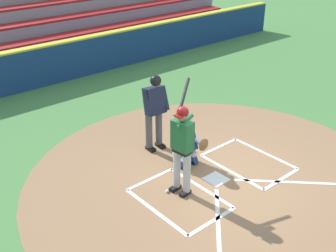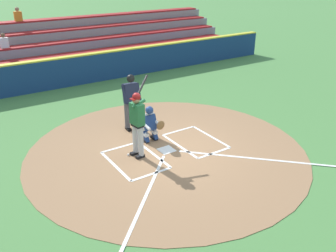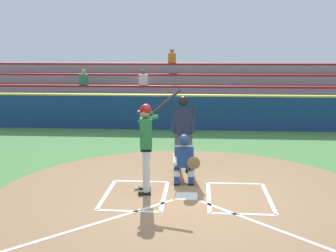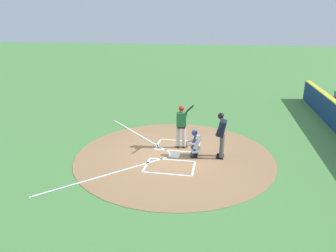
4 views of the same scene
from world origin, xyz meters
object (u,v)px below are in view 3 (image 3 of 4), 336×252
object	(u,v)px
batter	(146,141)
plate_umpire	(183,128)
baseball	(136,189)
catcher	(185,159)

from	to	relation	value
batter	plate_umpire	size ratio (longest dim) A/B	1.14
batter	baseball	distance (m)	1.10
catcher	baseball	xyz separation A→B (m)	(1.01, 0.50, -0.55)
plate_umpire	batter	bearing A→B (deg)	67.56
batter	baseball	world-z (taller)	batter
catcher	plate_umpire	bearing A→B (deg)	-86.26
catcher	baseball	world-z (taller)	catcher
catcher	plate_umpire	size ratio (longest dim) A/B	0.61
batter	plate_umpire	xyz separation A→B (m)	(-0.69, -1.68, -0.02)
batter	plate_umpire	world-z (taller)	batter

